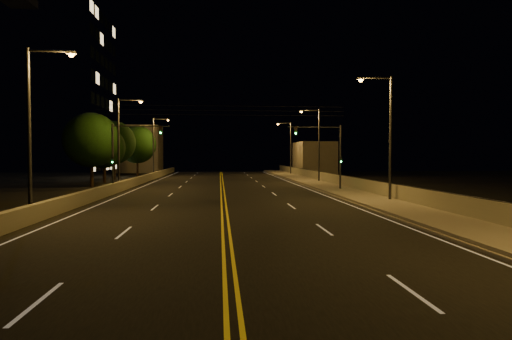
{
  "coord_description": "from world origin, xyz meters",
  "views": [
    {
      "loc": [
        -0.28,
        -8.69,
        3.44
      ],
      "look_at": [
        2.0,
        18.0,
        2.5
      ],
      "focal_mm": 30.0,
      "sensor_mm": 36.0,
      "label": 1
    }
  ],
  "objects": [
    {
      "name": "streetlight_2",
      "position": [
        11.52,
        42.51,
        5.21
      ],
      "size": [
        2.55,
        0.28,
        9.01
      ],
      "color": "#2D2D33",
      "rests_on": "ground"
    },
    {
      "name": "streetlight_1",
      "position": [
        11.52,
        20.68,
        5.21
      ],
      "size": [
        2.55,
        0.28,
        9.01
      ],
      "color": "#2D2D33",
      "rests_on": "ground"
    },
    {
      "name": "ground",
      "position": [
        0.0,
        0.0,
        0.0
      ],
      "size": [
        160.0,
        160.0,
        0.0
      ],
      "primitive_type": "plane",
      "color": "black",
      "rests_on": "ground"
    },
    {
      "name": "parapet_wall",
      "position": [
        12.45,
        20.0,
        0.8
      ],
      "size": [
        0.3,
        120.0,
        1.0
      ],
      "primitive_type": "cube",
      "color": "gray",
      "rests_on": "sidewalk"
    },
    {
      "name": "lane_markings",
      "position": [
        0.0,
        19.93,
        0.02
      ],
      "size": [
        17.32,
        116.0,
        0.0
      ],
      "color": "silver",
      "rests_on": "road"
    },
    {
      "name": "distant_building_left",
      "position": [
        -16.0,
        77.85,
        4.61
      ],
      "size": [
        8.0,
        8.0,
        9.22
      ],
      "primitive_type": "cube",
      "color": "gray",
      "rests_on": "ground"
    },
    {
      "name": "parapet_rail",
      "position": [
        12.45,
        20.0,
        1.33
      ],
      "size": [
        0.06,
        120.0,
        0.06
      ],
      "primitive_type": "cylinder",
      "rotation": [
        1.57,
        0.0,
        0.0
      ],
      "color": "black",
      "rests_on": "parapet_wall"
    },
    {
      "name": "sidewalk",
      "position": [
        10.8,
        20.0,
        0.15
      ],
      "size": [
        3.6,
        120.0,
        0.3
      ],
      "primitive_type": "cube",
      "color": "gray",
      "rests_on": "ground"
    },
    {
      "name": "traffic_signal_left",
      "position": [
        -8.81,
        30.47,
        3.93
      ],
      "size": [
        5.11,
        0.31,
        6.24
      ],
      "color": "#2D2D33",
      "rests_on": "ground"
    },
    {
      "name": "road",
      "position": [
        0.0,
        20.0,
        0.01
      ],
      "size": [
        18.0,
        120.0,
        0.02
      ],
      "primitive_type": "cube",
      "color": "black",
      "rests_on": "ground"
    },
    {
      "name": "tree_0",
      "position": [
        -14.07,
        38.86,
        5.06
      ],
      "size": [
        5.92,
        5.92,
        8.02
      ],
      "color": "black",
      "rests_on": "ground"
    },
    {
      "name": "streetlight_6",
      "position": [
        -9.92,
        56.79,
        5.21
      ],
      "size": [
        2.55,
        0.28,
        9.01
      ],
      "color": "#2D2D33",
      "rests_on": "ground"
    },
    {
      "name": "streetlight_3",
      "position": [
        11.52,
        63.2,
        5.21
      ],
      "size": [
        2.55,
        0.28,
        9.01
      ],
      "color": "#2D2D33",
      "rests_on": "ground"
    },
    {
      "name": "tree_2",
      "position": [
        -15.15,
        53.1,
        5.19
      ],
      "size": [
        6.07,
        6.07,
        8.23
      ],
      "color": "black",
      "rests_on": "ground"
    },
    {
      "name": "tree_1",
      "position": [
        -14.51,
        45.59,
        4.37
      ],
      "size": [
        5.12,
        5.12,
        6.93
      ],
      "color": "black",
      "rests_on": "ground"
    },
    {
      "name": "jersey_barrier",
      "position": [
        -9.75,
        20.0,
        0.46
      ],
      "size": [
        0.45,
        120.0,
        0.92
      ],
      "primitive_type": "cube",
      "color": "gray",
      "rests_on": "ground"
    },
    {
      "name": "distant_building_right",
      "position": [
        16.5,
        66.28,
        2.87
      ],
      "size": [
        6.0,
        10.0,
        5.74
      ],
      "primitive_type": "cube",
      "color": "gray",
      "rests_on": "ground"
    },
    {
      "name": "tree_3",
      "position": [
        -13.29,
        60.41,
        5.11
      ],
      "size": [
        5.98,
        5.98,
        8.11
      ],
      "color": "black",
      "rests_on": "ground"
    },
    {
      "name": "overhead_wires",
      "position": [
        0.0,
        29.5,
        7.4
      ],
      "size": [
        22.0,
        0.03,
        0.83
      ],
      "color": "black"
    },
    {
      "name": "building_tower",
      "position": [
        -29.23,
        56.59,
        12.66
      ],
      "size": [
        24.0,
        15.0,
        26.46
      ],
      "color": "gray",
      "rests_on": "ground"
    },
    {
      "name": "streetlight_4",
      "position": [
        -9.92,
        14.6,
        5.21
      ],
      "size": [
        2.55,
        0.28,
        9.01
      ],
      "color": "#2D2D33",
      "rests_on": "ground"
    },
    {
      "name": "curb",
      "position": [
        8.93,
        20.0,
        0.07
      ],
      "size": [
        0.14,
        120.0,
        0.15
      ],
      "primitive_type": "cube",
      "color": "gray",
      "rests_on": "ground"
    },
    {
      "name": "streetlight_5",
      "position": [
        -9.92,
        34.46,
        5.21
      ],
      "size": [
        2.55,
        0.28,
        9.01
      ],
      "color": "#2D2D33",
      "rests_on": "ground"
    },
    {
      "name": "traffic_signal_right",
      "position": [
        10.01,
        30.47,
        3.93
      ],
      "size": [
        5.11,
        0.31,
        6.24
      ],
      "color": "#2D2D33",
      "rests_on": "ground"
    }
  ]
}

